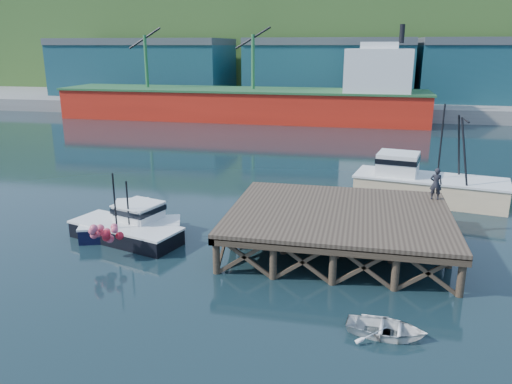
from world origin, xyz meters
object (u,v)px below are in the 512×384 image
(boat_navy, at_px, (131,224))
(trawler, at_px, (427,182))
(dockworker, at_px, (436,184))
(boat_black, at_px, (129,227))
(dinghy, at_px, (386,329))

(boat_navy, xyz_separation_m, trawler, (17.85, 10.95, 0.73))
(dockworker, bearing_deg, boat_black, 19.75)
(dinghy, xyz_separation_m, dockworker, (3.05, 12.10, 2.76))
(dinghy, height_order, dockworker, dockworker)
(boat_navy, xyz_separation_m, dockworker, (17.52, 4.23, 2.36))
(boat_navy, height_order, dockworker, dockworker)
(boat_black, distance_m, trawler, 21.13)
(trawler, xyz_separation_m, dinghy, (-3.39, -18.82, -1.14))
(boat_navy, relative_size, dinghy, 1.99)
(dockworker, bearing_deg, trawler, -88.43)
(boat_navy, distance_m, trawler, 20.95)
(boat_navy, distance_m, boat_black, 0.56)
(trawler, relative_size, dockworker, 5.80)
(dinghy, relative_size, dockworker, 1.61)
(trawler, height_order, dockworker, trawler)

